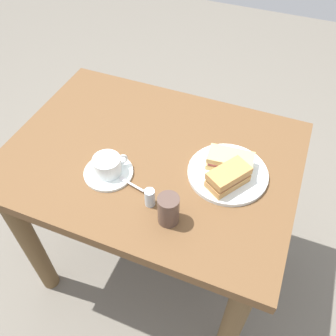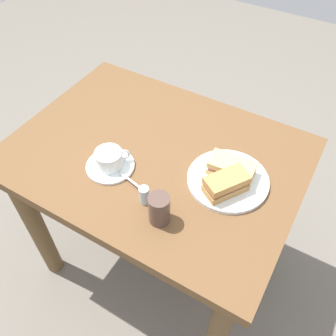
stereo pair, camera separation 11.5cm
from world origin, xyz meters
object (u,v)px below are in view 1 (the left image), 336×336
object	(u,v)px
sandwich_back	(228,177)
sandwich_plate	(228,173)
coffee_saucer	(109,172)
drinking_glass	(168,210)
spoon	(127,182)
coffee_cup	(108,165)
dining_table	(152,183)
sandwich_front	(230,161)
salt_shaker	(150,198)

from	to	relation	value
sandwich_back	sandwich_plate	bearing A→B (deg)	-77.73
sandwich_back	coffee_saucer	size ratio (longest dim) A/B	0.93
sandwich_back	drinking_glass	distance (m)	0.23
sandwich_back	spoon	size ratio (longest dim) A/B	1.53
sandwich_back	coffee_cup	size ratio (longest dim) A/B	1.44
dining_table	coffee_cup	xyz separation A→B (m)	(0.09, 0.13, 0.20)
dining_table	sandwich_front	distance (m)	0.34
coffee_cup	spoon	size ratio (longest dim) A/B	1.06
spoon	sandwich_front	bearing A→B (deg)	-146.94
coffee_cup	spoon	xyz separation A→B (m)	(-0.08, 0.02, -0.03)
sandwich_back	spoon	world-z (taller)	sandwich_back
sandwich_back	coffee_cup	xyz separation A→B (m)	(0.38, 0.09, -0.00)
sandwich_plate	coffee_saucer	world-z (taller)	sandwich_plate
sandwich_front	spoon	world-z (taller)	sandwich_front
sandwich_plate	sandwich_front	size ratio (longest dim) A/B	1.73
sandwich_back	coffee_cup	world-z (taller)	sandwich_back
sandwich_plate	coffee_cup	world-z (taller)	coffee_cup
dining_table	sandwich_front	bearing A→B (deg)	-172.97
dining_table	sandwich_plate	bearing A→B (deg)	-178.45
sandwich_front	drinking_glass	distance (m)	0.29
dining_table	sandwich_back	world-z (taller)	sandwich_back
coffee_saucer	salt_shaker	world-z (taller)	salt_shaker
coffee_cup	coffee_saucer	bearing A→B (deg)	51.13
sandwich_back	coffee_saucer	world-z (taller)	sandwich_back
sandwich_front	salt_shaker	distance (m)	0.30
coffee_saucer	drinking_glass	bearing A→B (deg)	159.33
sandwich_back	spoon	bearing A→B (deg)	20.31
dining_table	salt_shaker	world-z (taller)	salt_shaker
sandwich_back	salt_shaker	world-z (taller)	sandwich_back
sandwich_plate	coffee_saucer	size ratio (longest dim) A/B	1.62
sandwich_back	coffee_saucer	distance (m)	0.39
dining_table	salt_shaker	xyz separation A→B (m)	(-0.08, 0.20, 0.19)
sandwich_plate	sandwich_back	size ratio (longest dim) A/B	1.75
sandwich_front	drinking_glass	xyz separation A→B (m)	(0.11, 0.26, 0.01)
dining_table	salt_shaker	distance (m)	0.28
sandwich_back	coffee_saucer	xyz separation A→B (m)	(0.38, 0.09, -0.04)
sandwich_plate	drinking_glass	bearing A→B (deg)	63.95
drinking_glass	sandwich_back	bearing A→B (deg)	-123.98
sandwich_back	salt_shaker	size ratio (longest dim) A/B	2.40
dining_table	coffee_saucer	bearing A→B (deg)	55.13
sandwich_plate	sandwich_front	distance (m)	0.04
dining_table	coffee_saucer	size ratio (longest dim) A/B	6.22
sandwich_front	coffee_cup	distance (m)	0.40
spoon	coffee_saucer	bearing A→B (deg)	-13.06
sandwich_plate	coffee_saucer	xyz separation A→B (m)	(0.37, 0.14, -0.00)
sandwich_plate	drinking_glass	size ratio (longest dim) A/B	2.60
dining_table	spoon	size ratio (longest dim) A/B	10.29
sandwich_plate	sandwich_front	world-z (taller)	sandwich_front
dining_table	salt_shaker	size ratio (longest dim) A/B	16.12
coffee_cup	salt_shaker	bearing A→B (deg)	160.26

